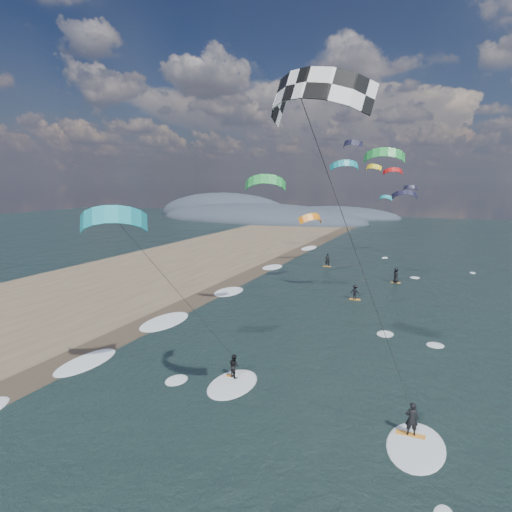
% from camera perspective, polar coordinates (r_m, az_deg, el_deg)
% --- Properties ---
extents(ground, '(260.00, 260.00, 0.00)m').
position_cam_1_polar(ground, '(21.32, -12.01, -24.75)').
color(ground, black).
rests_on(ground, ground).
extents(sand_strip, '(26.00, 240.00, 0.00)m').
position_cam_1_polar(sand_strip, '(43.82, -30.08, -7.23)').
color(sand_strip, brown).
rests_on(sand_strip, ground).
extents(wet_sand_strip, '(3.00, 240.00, 0.00)m').
position_cam_1_polar(wet_sand_strip, '(35.10, -18.32, -10.50)').
color(wet_sand_strip, '#382D23').
rests_on(wet_sand_strip, ground).
extents(coastal_hills, '(80.00, 41.00, 15.00)m').
position_cam_1_polar(coastal_hills, '(134.34, -0.22, 5.14)').
color(coastal_hills, '#3D4756').
rests_on(coastal_hills, ground).
extents(kitesurfer_near_a, '(7.82, 8.96, 16.15)m').
position_cam_1_polar(kitesurfer_near_a, '(15.67, 9.48, 10.22)').
color(kitesurfer_near_a, orange).
rests_on(kitesurfer_near_a, ground).
extents(kitesurfer_near_b, '(6.82, 8.85, 11.69)m').
position_cam_1_polar(kitesurfer_near_b, '(23.04, -12.78, -3.00)').
color(kitesurfer_near_b, orange).
rests_on(kitesurfer_near_b, ground).
extents(far_kitesurfers, '(10.97, 15.78, 1.84)m').
position_cam_1_polar(far_kitesurfers, '(51.54, 14.15, -2.66)').
color(far_kitesurfers, orange).
rests_on(far_kitesurfers, ground).
extents(bg_kite_field, '(12.58, 74.93, 10.91)m').
position_cam_1_polar(bg_kite_field, '(67.51, 15.43, 10.16)').
color(bg_kite_field, red).
rests_on(bg_kite_field, ground).
extents(shoreline_surf, '(2.40, 79.40, 0.11)m').
position_cam_1_polar(shoreline_surf, '(37.79, -12.05, -8.70)').
color(shoreline_surf, white).
rests_on(shoreline_surf, ground).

